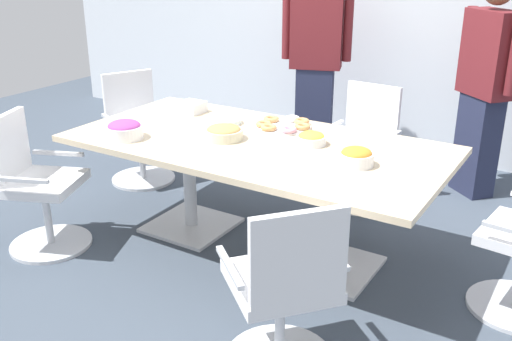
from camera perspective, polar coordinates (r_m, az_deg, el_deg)
The scene contains 16 objects.
ground_plane at distance 4.03m, azimuth -0.00°, elevation -7.37°, with size 10.00×10.00×0.01m, color #3D4754.
back_wall at distance 5.74m, azimuth 13.14°, elevation 15.53°, with size 8.00×0.10×2.80m, color silver.
conference_table at distance 3.76m, azimuth -0.00°, elevation 1.06°, with size 2.40×1.20×0.75m.
office_chair_0 at distance 4.12m, azimuth -20.59°, elevation -1.79°, with size 0.70×0.70×0.91m.
office_chair_1 at distance 2.76m, azimuth 2.79°, elevation -12.20°, with size 0.76×0.76×0.91m.
office_chair_3 at distance 4.64m, azimuth 10.23°, elevation 1.81°, with size 0.57×0.57×0.91m.
office_chair_4 at distance 5.10m, azimuth -11.40°, elevation 3.54°, with size 0.72×0.72×0.91m.
person_standing_0 at distance 5.25m, azimuth 5.85°, elevation 10.92°, with size 0.60×0.35×1.87m.
person_standing_1 at distance 4.90m, azimuth 21.39°, elevation 7.68°, with size 0.52×0.46×1.71m.
snack_bowl_chips_orange at distance 3.35m, azimuth 9.73°, elevation 1.34°, with size 0.20×0.20×0.11m.
snack_bowl_cookies at distance 3.76m, azimuth -3.15°, elevation 3.74°, with size 0.25×0.25×0.09m.
snack_bowl_candy_mix at distance 3.86m, azimuth -12.67°, elevation 3.91°, with size 0.24×0.24×0.12m.
snack_bowl_chips_yellow at distance 3.67m, azimuth 5.39°, elevation 3.13°, with size 0.19×0.19×0.08m.
donut_platter at distance 4.00m, azimuth 2.75°, elevation 4.45°, with size 0.38×0.38×0.04m.
plate_stack at distance 4.10m, azimuth -3.00°, elevation 4.85°, with size 0.23×0.23×0.04m.
napkin_pile at distance 4.38m, azimuth -6.31°, elevation 6.14°, with size 0.17×0.17×0.08m, color white.
Camera 1 is at (1.85, -3.01, 1.93)m, focal length 41.14 mm.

